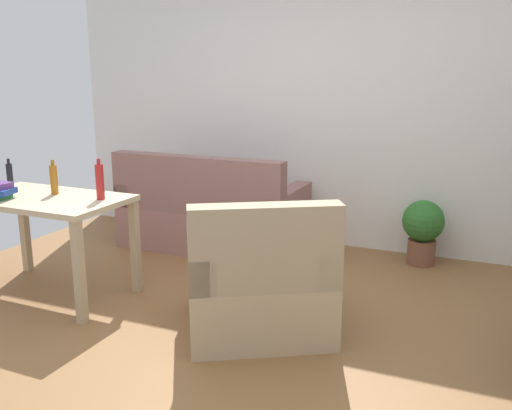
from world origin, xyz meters
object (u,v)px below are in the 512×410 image
desk (45,211)px  bottle_amber (54,179)px  armchair (259,285)px  bottle_dark (10,176)px  potted_plant (423,228)px  couch (211,216)px  bottle_red (100,181)px

desk → bottle_amber: 0.25m
armchair → bottle_amber: size_ratio=4.65×
bottle_dark → armchair: bearing=-2.0°
bottle_amber → potted_plant: bearing=34.7°
couch → bottle_dark: bottle_dark is taller
potted_plant → desk: bearing=-143.8°
bottle_dark → bottle_amber: size_ratio=0.92×
armchair → bottle_dark: size_ratio=5.08×
armchair → potted_plant: bearing=-144.7°
desk → bottle_dark: bottle_dark is taller
bottle_amber → desk: bearing=-94.2°
potted_plant → bottle_amber: bottle_amber is taller
potted_plant → bottle_amber: (-2.48, -1.72, 0.54)m
armchair → bottle_red: bearing=-32.9°
bottle_dark → bottle_red: (0.89, -0.03, 0.03)m
desk → bottle_amber: bottle_amber is taller
couch → armchair: 1.84m
couch → potted_plant: 1.94m
couch → desk: 1.65m
bottle_red → armchair: bearing=-2.3°
desk → potted_plant: bearing=37.0°
desk → bottle_amber: bearing=86.7°
potted_plant → bottle_dark: bearing=-149.9°
bottle_red → couch: bearing=84.4°
couch → armchair: size_ratio=1.40×
couch → desk: couch is taller
potted_plant → couch: bearing=-170.7°
armchair → bottle_red: 1.38m
bottle_red → bottle_dark: bearing=178.4°
potted_plant → armchair: bearing=-114.0°
couch → desk: size_ratio=1.39×
bottle_dark → bottle_red: 0.89m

